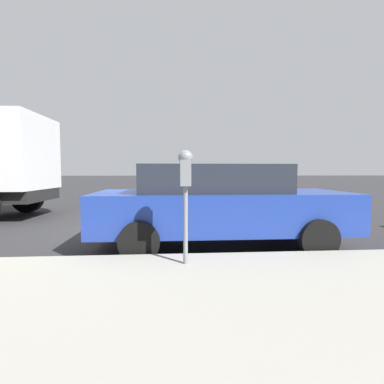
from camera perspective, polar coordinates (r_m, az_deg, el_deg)
The scene contains 3 objects.
ground_plane at distance 6.76m, azimuth -9.01°, elevation -8.06°, with size 220.00×220.00×0.00m, color #2B2B2D.
parking_meter at distance 3.91m, azimuth -1.26°, elevation 2.81°, with size 0.21×0.19×1.50m.
car_blue at distance 5.61m, azimuth 5.10°, elevation -2.16°, with size 2.08×4.60×1.52m.
Camera 1 is at (-6.60, -0.56, 1.39)m, focal length 28.00 mm.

